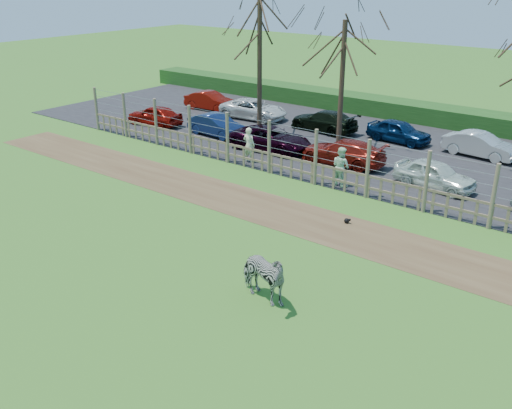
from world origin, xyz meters
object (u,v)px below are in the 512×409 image
Objects in this scene: visitor_b at (341,166)px; car_7 at (210,101)px; car_3 at (343,152)px; crow at (347,221)px; car_8 at (253,109)px; car_10 at (399,131)px; tree_mid at (343,54)px; zebra at (262,276)px; tree_left at (260,34)px; car_4 at (435,174)px; visitor_a at (249,145)px; car_2 at (271,139)px; car_11 at (480,145)px; car_1 at (217,125)px; car_0 at (155,115)px.

car_7 is (-14.09, 7.24, -0.26)m from visitor_b.
visitor_b is 0.42× the size of car_3.
car_7 is at bearing 147.15° from crow.
car_8 and car_10 have the same top height.
tree_mid is 3.61× the size of zebra.
tree_left reaches higher than crow.
tree_left reaches higher than car_4.
crow is 0.07× the size of car_10.
visitor_a is 8.82m from car_10.
car_7 and car_10 have the same top height.
car_10 is at bearing -123.46° from visitor_a.
zebra is at bearing -162.00° from car_10.
zebra is at bearing 16.59° from car_3.
visitor_b is at bearing -117.61° from car_2.
tree_mid is 1.58× the size of car_2.
car_8 is at bearing 98.38° from car_11.
visitor_a is at bearing 110.04° from car_4.
visitor_b is at bearing 129.60° from car_4.
tree_left is 17.70m from zebra.
zebra is at bearing -146.76° from car_8.
car_7 and car_8 have the same top height.
zebra reaches higher than car_11.
visitor_a is (-2.18, -4.87, -3.96)m from tree_mid.
visitor_a is 1.00× the size of visitor_b.
zebra is at bearing -138.13° from car_7.
car_7 is 17.56m from car_11.
car_4 and car_11 have the same top height.
car_3 is (-3.57, 5.92, 0.53)m from crow.
tree_left is 5.53m from car_1.
car_3 is at bearing -55.53° from tree_mid.
car_0 is (-11.07, -2.78, -4.23)m from tree_mid.
tree_left reaches higher than car_0.
car_8 is (-5.20, 7.01, -0.26)m from visitor_a.
car_3 is at bearing 86.02° from car_0.
visitor_a reaches higher than car_4.
visitor_a reaches higher than car_1.
car_0 is at bearing 8.53° from visitor_b.
zebra is at bearing -148.95° from car_2.
car_10 is (-3.09, 11.11, 0.53)m from crow.
car_10 is at bearing 105.53° from crow.
visitor_a is 0.47× the size of car_1.
crow is at bearing -158.89° from car_10.
car_3 is (-4.30, 12.14, -0.16)m from zebra.
car_0 is 12.68m from car_3.
car_7 is at bearing 168.53° from tree_mid.
car_11 is at bearing -96.24° from visitor_b.
car_2 is 8.85m from car_4.
car_4 is 5.67m from car_11.
car_1 is at bearing -147.73° from tree_left.
visitor_b is at bearing 24.53° from car_3.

